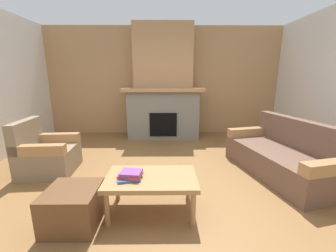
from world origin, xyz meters
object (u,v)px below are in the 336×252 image
armchair (46,154)px  coffee_table (151,181)px  couch (283,157)px  fireplace (163,90)px  ottoman (73,207)px

armchair → coffee_table: armchair is taller
couch → armchair: 3.72m
couch → fireplace: bearing=130.6°
coffee_table → ottoman: bearing=-164.9°
couch → coffee_table: bearing=-154.6°
coffee_table → couch: bearing=25.4°
couch → ottoman: size_ratio=3.74×
coffee_table → ottoman: (-0.79, -0.21, -0.18)m
coffee_table → ottoman: coffee_table is taller
fireplace → armchair: bearing=-131.5°
fireplace → couch: bearing=-49.4°
couch → coffee_table: size_ratio=1.95×
couch → ottoman: (-2.77, -1.15, -0.09)m
armchair → ottoman: armchair is taller
fireplace → coffee_table: (-0.10, -3.14, -0.79)m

